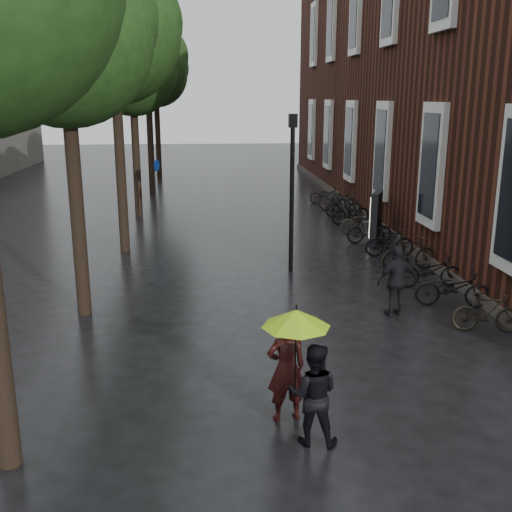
{
  "coord_description": "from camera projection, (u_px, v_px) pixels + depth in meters",
  "views": [
    {
      "loc": [
        -1.22,
        -6.57,
        4.94
      ],
      "look_at": [
        -0.07,
        6.79,
        1.37
      ],
      "focal_mm": 42.0,
      "sensor_mm": 36.0,
      "label": 1
    }
  ],
  "objects": [
    {
      "name": "parked_bicycles",
      "position": [
        376.0,
        231.0,
        20.62
      ],
      "size": [
        2.0,
        17.07,
        1.05
      ],
      "color": "black",
      "rests_on": "ground"
    },
    {
      "name": "lime_umbrella",
      "position": [
        296.0,
        318.0,
        8.71
      ],
      "size": [
        1.03,
        1.03,
        1.52
      ],
      "rotation": [
        0.0,
        0.0,
        0.27
      ],
      "color": "black",
      "rests_on": "ground"
    },
    {
      "name": "street_trees",
      "position": [
        123.0,
        56.0,
        21.06
      ],
      "size": [
        4.33,
        34.03,
        8.91
      ],
      "color": "black",
      "rests_on": "ground"
    },
    {
      "name": "brick_building",
      "position": [
        474.0,
        72.0,
        25.77
      ],
      "size": [
        10.2,
        33.2,
        12.0
      ],
      "color": "#38160F",
      "rests_on": "ground"
    },
    {
      "name": "person_burgundy",
      "position": [
        286.0,
        368.0,
        9.27
      ],
      "size": [
        0.71,
        0.54,
        1.74
      ],
      "primitive_type": "imported",
      "rotation": [
        0.0,
        0.0,
        3.34
      ],
      "color": "black",
      "rests_on": "ground"
    },
    {
      "name": "ad_lightbox",
      "position": [
        376.0,
        217.0,
        20.97
      ],
      "size": [
        0.27,
        1.15,
        1.74
      ],
      "rotation": [
        0.0,
        0.0,
        -0.43
      ],
      "color": "black",
      "rests_on": "ground"
    },
    {
      "name": "ground",
      "position": [
        307.0,
        493.0,
        7.7
      ],
      "size": [
        120.0,
        120.0,
        0.0
      ],
      "primitive_type": "plane",
      "color": "black"
    },
    {
      "name": "lamp_post",
      "position": [
        292.0,
        178.0,
        16.8
      ],
      "size": [
        0.23,
        0.23,
        4.49
      ],
      "rotation": [
        0.0,
        0.0,
        0.39
      ],
      "color": "black",
      "rests_on": "ground"
    },
    {
      "name": "cycle_sign",
      "position": [
        156.0,
        182.0,
        23.66
      ],
      "size": [
        0.14,
        0.47,
        2.57
      ],
      "rotation": [
        0.0,
        0.0,
        -0.35
      ],
      "color": "#262628",
      "rests_on": "ground"
    },
    {
      "name": "person_black",
      "position": [
        313.0,
        394.0,
        8.66
      ],
      "size": [
        0.87,
        0.75,
        1.55
      ],
      "primitive_type": "imported",
      "rotation": [
        0.0,
        0.0,
        2.9
      ],
      "color": "black",
      "rests_on": "ground"
    },
    {
      "name": "pedestrian_walking",
      "position": [
        397.0,
        281.0,
        13.78
      ],
      "size": [
        1.04,
        0.59,
        1.68
      ],
      "primitive_type": "imported",
      "rotation": [
        0.0,
        0.0,
        3.33
      ],
      "color": "black",
      "rests_on": "ground"
    }
  ]
}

